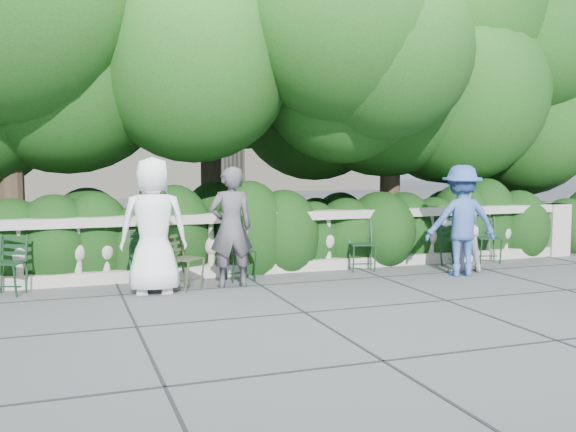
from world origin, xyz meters
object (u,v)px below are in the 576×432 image
object	(u,v)px
chair_a	(146,287)
person_woman_grey	(231,227)
chair_d	(364,272)
chair_b	(4,297)
chair_f	(462,266)
chair_weathered	(194,291)
person_businessman	(153,226)
chair_c	(244,282)
person_casual_man	(461,226)
chair_e	(490,264)
person_older_blue	(461,220)

from	to	relation	value
chair_a	person_woman_grey	xyz separation A→B (m)	(1.18, -0.38, 0.88)
chair_a	chair_d	bearing A→B (deg)	0.20
chair_b	chair_d	size ratio (longest dim) A/B	1.00
chair_f	chair_weathered	world-z (taller)	same
person_woman_grey	person_businessman	bearing A→B (deg)	4.82
chair_d	person_woman_grey	distance (m)	2.55
chair_a	person_woman_grey	world-z (taller)	person_woman_grey
chair_c	chair_f	size ratio (longest dim) A/B	1.00
person_casual_man	person_businessman	bearing A→B (deg)	4.58
chair_a	chair_c	size ratio (longest dim) A/B	1.00
chair_e	person_older_blue	size ratio (longest dim) A/B	0.47
chair_a	chair_c	distance (m)	1.45
chair_a	chair_c	xyz separation A→B (m)	(1.45, -0.08, 0.00)
chair_a	chair_weathered	bearing A→B (deg)	-38.20
person_woman_grey	chair_c	bearing A→B (deg)	-132.48
chair_a	chair_e	world-z (taller)	same
chair_c	person_businessman	size ratio (longest dim) A/B	0.44
person_casual_man	chair_weathered	bearing A→B (deg)	4.66
chair_c	chair_weathered	xyz separation A→B (m)	(-0.85, -0.38, 0.00)
chair_f	person_older_blue	distance (m)	1.27
person_woman_grey	person_older_blue	xyz separation A→B (m)	(3.70, -0.32, 0.01)
person_casual_man	person_older_blue	xyz separation A→B (m)	(-0.20, -0.29, 0.12)
chair_b	chair_f	bearing A→B (deg)	23.30
chair_f	chair_d	bearing A→B (deg)	155.45
person_casual_man	chair_c	bearing A→B (deg)	-1.14
person_casual_man	person_older_blue	size ratio (longest dim) A/B	0.87
chair_f	person_casual_man	xyz separation A→B (m)	(-0.34, -0.45, 0.77)
person_businessman	person_older_blue	distance (m)	4.83
chair_c	chair_weathered	world-z (taller)	same
chair_c	person_woman_grey	size ratio (longest dim) A/B	0.48
chair_b	chair_e	size ratio (longest dim) A/B	1.00
chair_a	chair_f	bearing A→B (deg)	-0.33
chair_b	person_older_blue	xyz separation A→B (m)	(6.78, -0.66, 0.89)
chair_a	person_older_blue	distance (m)	5.01
chair_c	chair_e	size ratio (longest dim) A/B	1.00
chair_d	person_older_blue	size ratio (longest dim) A/B	0.47
chair_d	person_businessman	world-z (taller)	person_businessman
person_businessman	person_casual_man	xyz separation A→B (m)	(5.03, 0.05, -0.18)
person_casual_man	chair_f	bearing A→B (deg)	-123.50
chair_a	person_businessman	distance (m)	1.05
person_older_blue	chair_c	bearing A→B (deg)	2.68
chair_c	chair_d	bearing A→B (deg)	-1.84
chair_b	chair_d	xyz separation A→B (m)	(5.44, 0.09, 0.00)
chair_weathered	person_woman_grey	bearing A→B (deg)	-33.46
chair_f	person_casual_man	world-z (taller)	person_casual_man
chair_a	chair_b	bearing A→B (deg)	-179.63
chair_a	person_businessman	size ratio (longest dim) A/B	0.44
chair_e	person_woman_grey	bearing A→B (deg)	-157.29
chair_a	chair_e	bearing A→B (deg)	0.12
chair_weathered	person_woman_grey	world-z (taller)	person_woman_grey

